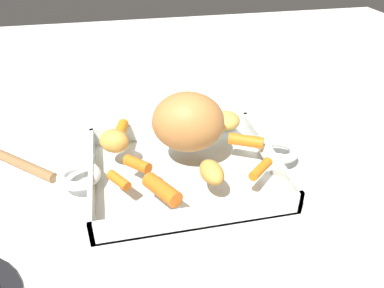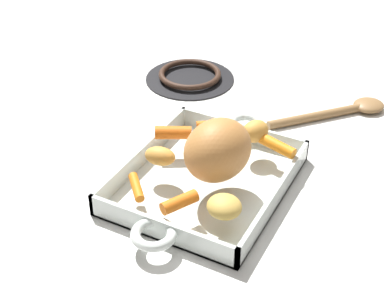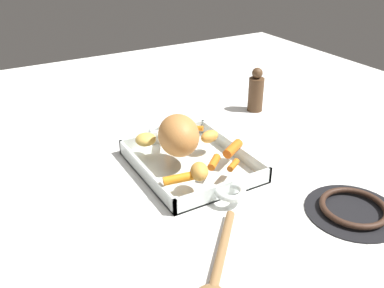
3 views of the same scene
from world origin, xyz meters
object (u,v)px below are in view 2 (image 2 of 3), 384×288
baby_carrot_southwest (173,133)px  serving_spoon (344,110)px  potato_whole (255,131)px  baby_carrot_northeast (217,137)px  potato_corner (160,156)px  baby_carrot_center_left (179,202)px  pork_roast (218,150)px  baby_carrot_center_right (136,187)px  baby_carrot_short (208,125)px  potato_golden_small (224,207)px  roasting_dish (206,180)px  baby_carrot_long (277,146)px  stove_burner_rear (190,76)px

baby_carrot_southwest → serving_spoon: baby_carrot_southwest is taller
potato_whole → baby_carrot_northeast: bearing=118.7°
potato_corner → baby_carrot_center_left: bearing=-135.2°
baby_carrot_northeast → potato_corner: size_ratio=0.91×
pork_roast → potato_whole: pork_roast is taller
baby_carrot_center_right → potato_corner: 0.08m
baby_carrot_short → baby_carrot_southwest: size_ratio=0.65×
baby_carrot_southwest → potato_golden_small: 0.21m
baby_carrot_center_right → baby_carrot_short: bearing=-4.6°
potato_golden_small → serving_spoon: potato_golden_small is taller
pork_roast → baby_carrot_short: size_ratio=2.85×
roasting_dish → serving_spoon: roasting_dish is taller
baby_carrot_long → stove_burner_rear: size_ratio=0.35×
baby_carrot_southwest → stove_burner_rear: 0.29m
baby_carrot_short → stove_burner_rear: 0.26m
baby_carrot_long → stove_burner_rear: 0.36m
baby_carrot_center_left → potato_corner: (0.08, 0.08, 0.01)m
baby_carrot_short → baby_carrot_center_left: 0.22m
baby_carrot_short → serving_spoon: (0.22, -0.19, -0.04)m
baby_carrot_center_right → potato_whole: potato_whole is taller
roasting_dish → potato_corner: size_ratio=7.81×
baby_carrot_northeast → potato_whole: size_ratio=0.94×
baby_carrot_center_right → baby_carrot_center_left: bearing=-92.5°
baby_carrot_long → stove_burner_rear: (0.22, 0.28, -0.04)m
pork_roast → potato_golden_small: (-0.08, -0.05, -0.03)m
potato_whole → pork_roast: bearing=173.0°
baby_carrot_northeast → potato_whole: potato_whole is taller
baby_carrot_northeast → baby_carrot_center_left: 0.18m
baby_carrot_center_right → baby_carrot_long: bearing=-36.7°
baby_carrot_short → baby_carrot_long: baby_carrot_long is taller
baby_carrot_center_right → potato_corner: bearing=2.4°
serving_spoon → potato_corner: bearing=-167.6°
baby_carrot_southwest → baby_carrot_long: 0.18m
baby_carrot_long → baby_carrot_center_left: bearing=160.2°
pork_roast → potato_golden_small: bearing=-148.2°
pork_roast → potato_corner: size_ratio=2.29×
potato_corner → potato_golden_small: same height
baby_carrot_long → serving_spoon: size_ratio=0.32×
baby_carrot_northeast → baby_carrot_long: size_ratio=0.69×
baby_carrot_northeast → serving_spoon: 0.30m
baby_carrot_long → potato_golden_small: potato_golden_small is taller
baby_carrot_long → potato_whole: size_ratio=1.36×
baby_carrot_southwest → baby_carrot_long: baby_carrot_southwest is taller
pork_roast → stove_burner_rear: size_ratio=0.60×
pork_roast → potato_whole: size_ratio=2.36×
baby_carrot_center_right → serving_spoon: baby_carrot_center_right is taller
roasting_dish → baby_carrot_northeast: (0.07, 0.02, 0.04)m
baby_carrot_center_right → baby_carrot_center_left: baby_carrot_center_left is taller
baby_carrot_long → potato_corner: 0.19m
potato_golden_small → potato_whole: (0.20, 0.03, 0.00)m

